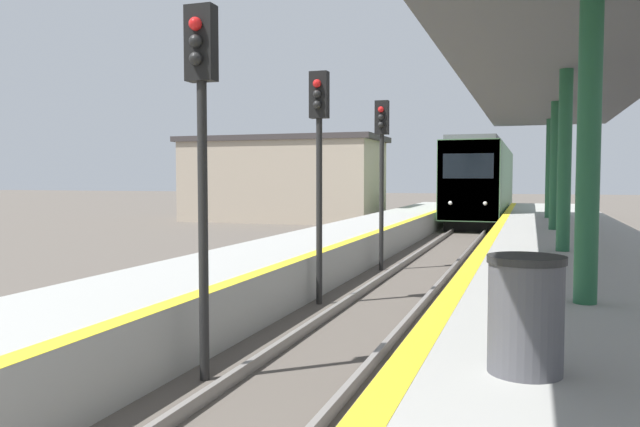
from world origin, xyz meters
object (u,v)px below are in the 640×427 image
Objects in this scene: train at (483,182)px; trash_bin at (526,314)px; signal_near at (201,121)px; signal_far at (382,152)px; signal_mid at (319,143)px.

train is 19.99× the size of trash_bin.
signal_near and signal_far have the same top height.
signal_mid and signal_far have the same top height.
train is at bearing 87.91° from signal_near.
train is 30.95m from signal_near.
signal_mid is 4.84m from signal_far.
signal_near is at bearing -89.82° from signal_far.
train reaches higher than trash_bin.
train is at bearing 86.88° from signal_far.
signal_near is at bearing -92.09° from train.
signal_near is 4.84m from signal_mid.
train is 4.21× the size of signal_far.
train is 4.21× the size of signal_near.
signal_near reaches higher than train.
signal_near is 4.40m from trash_bin.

